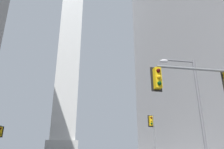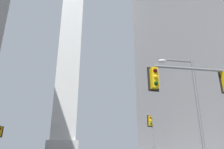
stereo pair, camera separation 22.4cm
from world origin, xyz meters
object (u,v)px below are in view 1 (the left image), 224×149
at_px(traffic_light_mid_right, 153,133).
at_px(street_lamp, 194,102).
at_px(traffic_light_near_right, 210,93).
at_px(obelisk, 70,39).

height_order(traffic_light_mid_right, street_lamp, street_lamp).
height_order(traffic_light_near_right, street_lamp, street_lamp).
bearing_deg(street_lamp, traffic_light_near_right, -108.26).
distance_m(obelisk, street_lamp, 51.85).
distance_m(traffic_light_mid_right, traffic_light_near_right, 14.18).
xyz_separation_m(traffic_light_near_right, street_lamp, (1.20, 3.64, 0.46)).
relative_size(obelisk, traffic_light_mid_right, 11.48).
bearing_deg(traffic_light_near_right, street_lamp, 71.74).
height_order(obelisk, traffic_light_mid_right, obelisk).
height_order(obelisk, traffic_light_near_right, obelisk).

